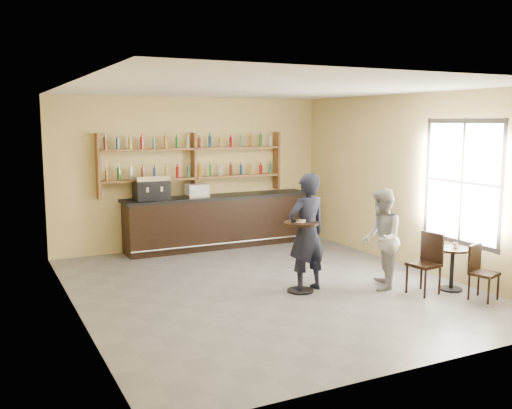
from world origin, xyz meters
name	(u,v)px	position (x,y,z in m)	size (l,w,h in m)	color
floor	(267,287)	(0.00, 0.00, 0.00)	(7.00, 7.00, 0.00)	slate
ceiling	(267,89)	(0.00, 0.00, 3.20)	(7.00, 7.00, 0.00)	white
wall_back	(192,173)	(0.00, 3.50, 1.60)	(7.00, 7.00, 0.00)	tan
wall_front	(419,226)	(0.00, -3.50, 1.60)	(7.00, 7.00, 0.00)	tan
wall_left	(73,202)	(-3.00, 0.00, 1.60)	(7.00, 7.00, 0.00)	tan
wall_right	(412,181)	(3.00, 0.00, 1.60)	(7.00, 7.00, 0.00)	tan
window_pane	(462,182)	(2.99, -1.20, 1.70)	(2.00, 2.00, 0.00)	white
window_frame	(462,182)	(2.99, -1.20, 1.70)	(0.04, 1.70, 2.10)	black
shelf_unit	(194,163)	(0.00, 3.37, 1.81)	(4.00, 0.26, 1.40)	brown
liquor_bottles	(194,155)	(0.00, 3.37, 1.98)	(3.68, 0.10, 1.00)	#8C5919
bar_counter	(219,221)	(0.47, 3.15, 0.56)	(4.14, 0.81, 1.12)	black
espresso_machine	(151,188)	(-1.00, 3.15, 1.37)	(0.68, 0.44, 0.49)	black
pastry_case	(197,190)	(-0.03, 3.15, 1.26)	(0.44, 0.36, 0.27)	silver
pedestal_table	(301,257)	(0.36, -0.47, 0.56)	(0.55, 0.55, 1.13)	black
napkin	(301,222)	(0.36, -0.47, 1.13)	(0.15, 0.15, 0.00)	white
donut	(302,220)	(0.37, -0.48, 1.15)	(0.13, 0.13, 0.04)	#BB8444
cup_pedestal	(306,217)	(0.50, -0.37, 1.18)	(0.13, 0.13, 0.10)	white
man_main	(307,232)	(0.49, -0.44, 0.94)	(0.69, 0.45, 1.89)	black
cafe_table	(452,269)	(2.58, -1.47, 0.35)	(0.55, 0.55, 0.69)	black
cup_cafe	(455,245)	(2.63, -1.47, 0.73)	(0.09, 0.09, 0.08)	white
chair_west	(424,264)	(2.03, -1.42, 0.48)	(0.42, 0.42, 0.96)	black
chair_south	(484,273)	(2.63, -2.07, 0.42)	(0.36, 0.36, 0.84)	black
patron_second	(381,239)	(1.61, -0.88, 0.82)	(0.80, 0.62, 1.64)	gray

